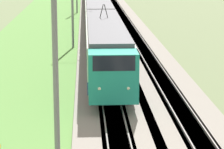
% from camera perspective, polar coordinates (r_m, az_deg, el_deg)
% --- Properties ---
extents(ballast_main, '(240.00, 4.40, 0.30)m').
position_cam_1_polar(ballast_main, '(63.07, -1.57, 4.81)').
color(ballast_main, gray).
rests_on(ballast_main, ground).
extents(ballast_adjacent, '(240.00, 4.40, 0.30)m').
position_cam_1_polar(ballast_adjacent, '(63.28, 1.95, 4.83)').
color(ballast_adjacent, gray).
rests_on(ballast_adjacent, ground).
extents(track_main, '(240.00, 1.57, 0.45)m').
position_cam_1_polar(track_main, '(63.06, -1.57, 4.81)').
color(track_main, '#4C4238').
rests_on(track_main, ground).
extents(track_adjacent, '(240.00, 1.57, 0.45)m').
position_cam_1_polar(track_adjacent, '(63.28, 1.95, 4.84)').
color(track_adjacent, '#4C4238').
rests_on(track_adjacent, ground).
extents(grass_verge, '(240.00, 10.81, 0.12)m').
position_cam_1_polar(grass_verge, '(63.22, -7.00, 4.65)').
color(grass_verge, '#5B8E42').
rests_on(grass_verge, ground).
extents(passenger_train, '(86.08, 2.86, 5.10)m').
position_cam_1_polar(passenger_train, '(71.10, -1.75, 7.53)').
color(passenger_train, teal).
rests_on(passenger_train, ground).
extents(catenary_mast_near, '(0.22, 2.56, 8.99)m').
position_cam_1_polar(catenary_mast_near, '(20.39, -5.93, 0.48)').
color(catenary_mast_near, slate).
rests_on(catenary_mast_near, ground).
extents(catenary_mast_mid, '(0.22, 2.56, 9.15)m').
position_cam_1_polar(catenary_mast_mid, '(50.82, -4.23, 8.01)').
color(catenary_mast_mid, slate).
rests_on(catenary_mast_mid, ground).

